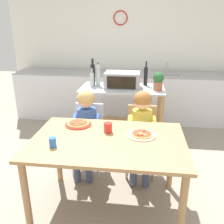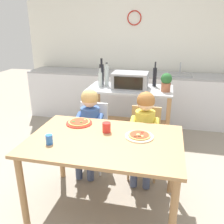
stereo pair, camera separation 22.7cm
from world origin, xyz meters
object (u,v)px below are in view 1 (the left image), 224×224
at_px(bottle_squat_spirits, 98,76).
at_px(dining_chair_right, 141,135).
at_px(toaster_oven, 122,80).
at_px(child_in_blue_striped_shirt, 86,122).
at_px(bottle_clear_vinegar, 92,79).
at_px(drinking_cup_red, 108,128).
at_px(bottle_slim_sauce, 146,76).
at_px(potted_herb_plant, 158,81).
at_px(dining_table, 108,149).
at_px(child_in_yellow_shirt, 142,124).
at_px(pizza_plate_red_rimmed, 78,124).
at_px(kitchen_island_cart, 122,106).
at_px(bottle_brown_beer, 93,74).
at_px(dining_chair_left, 88,132).
at_px(pizza_plate_cream, 142,135).
at_px(drinking_cup_blue, 53,142).

relative_size(bottle_squat_spirits, dining_chair_right, 0.41).
xyz_separation_m(toaster_oven, child_in_blue_striped_shirt, (-0.35, -0.79, -0.32)).
relative_size(bottle_clear_vinegar, dining_chair_right, 0.34).
bearing_deg(drinking_cup_red, bottle_slim_sauce, 76.32).
bearing_deg(bottle_clear_vinegar, potted_herb_plant, -4.67).
bearing_deg(dining_table, child_in_yellow_shirt, 63.24).
relative_size(bottle_clear_vinegar, bottle_squat_spirits, 0.83).
distance_m(potted_herb_plant, pizza_plate_red_rimmed, 1.36).
relative_size(bottle_slim_sauce, child_in_yellow_shirt, 0.34).
distance_m(bottle_squat_spirits, child_in_blue_striped_shirt, 0.93).
relative_size(kitchen_island_cart, potted_herb_plant, 4.77).
xyz_separation_m(kitchen_island_cart, bottle_squat_spirits, (-0.35, 0.05, 0.43)).
distance_m(bottle_brown_beer, child_in_yellow_shirt, 1.23).
distance_m(dining_chair_left, pizza_plate_red_rimmed, 0.52).
xyz_separation_m(dining_chair_right, pizza_plate_red_rimmed, (-0.64, -0.43, 0.29)).
bearing_deg(kitchen_island_cart, dining_chair_right, -67.33).
height_order(bottle_clear_vinegar, pizza_plate_cream, bottle_clear_vinegar).
relative_size(dining_table, dining_chair_right, 1.69).
height_order(bottle_brown_beer, dining_chair_left, bottle_brown_beer).
bearing_deg(bottle_clear_vinegar, toaster_oven, -2.20).
bearing_deg(dining_table, dining_chair_left, 115.73).
bearing_deg(potted_herb_plant, drinking_cup_blue, -121.57).
height_order(drinking_cup_blue, drinking_cup_red, drinking_cup_red).
bearing_deg(child_in_blue_striped_shirt, child_in_yellow_shirt, -0.12).
xyz_separation_m(bottle_brown_beer, child_in_yellow_shirt, (0.73, -0.92, -0.37)).
distance_m(bottle_brown_beer, dining_chair_right, 1.22).
distance_m(potted_herb_plant, child_in_blue_striped_shirt, 1.16).
distance_m(bottle_squat_spirits, drinking_cup_red, 1.37).
bearing_deg(bottle_squat_spirits, pizza_plate_red_rimmed, -90.01).
xyz_separation_m(kitchen_island_cart, drinking_cup_red, (-0.03, -1.26, 0.21)).
bearing_deg(dining_chair_right, dining_table, -112.78).
bearing_deg(potted_herb_plant, bottle_slim_sauce, 122.75).
bearing_deg(bottle_brown_beer, child_in_blue_striped_shirt, -84.43).
distance_m(pizza_plate_red_rimmed, pizza_plate_cream, 0.67).
relative_size(toaster_oven, bottle_clear_vinegar, 1.74).
bearing_deg(drinking_cup_blue, child_in_yellow_shirt, 46.98).
distance_m(child_in_yellow_shirt, pizza_plate_cream, 0.49).
bearing_deg(toaster_oven, dining_table, -90.38).
relative_size(potted_herb_plant, drinking_cup_blue, 2.91).
distance_m(child_in_blue_striped_shirt, pizza_plate_red_rimmed, 0.33).
bearing_deg(pizza_plate_red_rimmed, drinking_cup_red, -22.47).
bearing_deg(bottle_brown_beer, kitchen_island_cart, -13.09).
bearing_deg(bottle_squat_spirits, pizza_plate_cream, -64.52).
relative_size(bottle_slim_sauce, pizza_plate_cream, 1.34).
relative_size(toaster_oven, dining_chair_right, 0.59).
bearing_deg(dining_table, potted_herb_plant, 69.43).
bearing_deg(bottle_brown_beer, pizza_plate_cream, -62.38).
relative_size(dining_chair_left, drinking_cup_red, 8.52).
relative_size(bottle_slim_sauce, drinking_cup_red, 3.66).
bearing_deg(potted_herb_plant, dining_table, -110.57).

